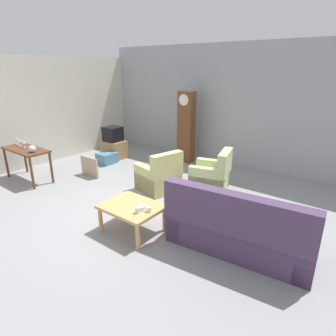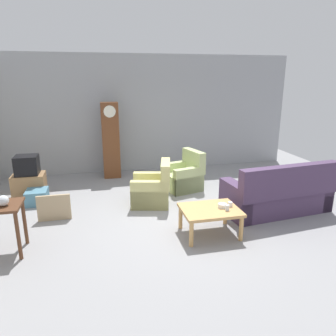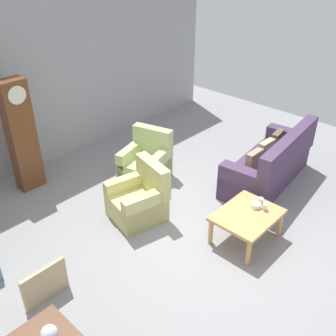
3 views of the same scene
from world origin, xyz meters
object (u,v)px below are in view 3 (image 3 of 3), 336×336
Objects in this scene: coffee_table_wood at (247,217)px; framed_picture_leaning at (45,284)px; armchair_olive_near at (139,200)px; bowl_white_stacked at (256,205)px; grandfather_clock at (22,136)px; cup_white_porcelain at (261,200)px; cup_blue_rimmed at (265,207)px; couch_floral at (270,165)px; armchair_olive_far at (146,163)px; glass_dome_cloche at (49,333)px.

framed_picture_leaning reaches higher than coffee_table_wood.
armchair_olive_near is 1.81m from bowl_white_stacked.
framed_picture_leaning is at bearing -116.23° from grandfather_clock.
coffee_table_wood is at bearing -68.81° from grandfather_clock.
cup_white_porcelain is 0.83× the size of cup_blue_rimmed.
framed_picture_leaning is (-2.63, 1.18, -0.15)m from coffee_table_wood.
armchair_olive_far is at bearing 129.47° from couch_floral.
bowl_white_stacked is at bearing -158.13° from couch_floral.
framed_picture_leaning is at bearing -158.22° from armchair_olive_far.
glass_dome_cloche is (-2.47, -1.48, 0.56)m from armchair_olive_near.
couch_floral reaches higher than coffee_table_wood.
armchair_olive_near is 1.71m from coffee_table_wood.
glass_dome_cloche is 3.54m from cup_white_porcelain.
armchair_olive_near is 6.41× the size of bowl_white_stacked.
glass_dome_cloche reaches higher than cup_white_porcelain.
grandfather_clock reaches higher than cup_white_porcelain.
cup_white_porcelain reaches higher than bowl_white_stacked.
grandfather_clock is (-3.04, 3.08, 0.64)m from couch_floral.
grandfather_clock is at bearing 63.77° from framed_picture_leaning.
armchair_olive_far is 2.31m from cup_white_porcelain.
armchair_olive_near is at bearing 114.00° from coffee_table_wood.
framed_picture_leaning is (-1.94, -0.38, -0.06)m from armchair_olive_near.
cup_blue_rimmed is 0.66× the size of bowl_white_stacked.
bowl_white_stacked is (2.85, -1.18, 0.25)m from framed_picture_leaning.
armchair_olive_far is at bearing 21.78° from framed_picture_leaning.
grandfather_clock is 20.48× the size of cup_blue_rimmed.
armchair_olive_near is 1.88m from cup_white_porcelain.
coffee_table_wood is 2.89m from framed_picture_leaning.
couch_floral is 14.81× the size of bowl_white_stacked.
glass_dome_cloche is at bearing -115.59° from framed_picture_leaning.
armchair_olive_near is at bearing 156.88° from couch_floral.
couch_floral is 1.10× the size of grandfather_clock.
armchair_olive_near reaches higher than cup_white_porcelain.
armchair_olive_far reaches higher than bowl_white_stacked.
armchair_olive_near is 0.98× the size of coffee_table_wood.
framed_picture_leaning is 4.07× the size of bowl_white_stacked.
bowl_white_stacked is (-1.41, -0.57, 0.15)m from couch_floral.
cup_white_porcelain is (3.52, -0.07, -0.36)m from glass_dome_cloche.
couch_floral is at bearing 19.19° from coffee_table_wood.
framed_picture_leaning is 3.09m from bowl_white_stacked.
bowl_white_stacked is at bearing -89.50° from armchair_olive_far.
armchair_olive_far is at bearing 33.61° from glass_dome_cloche.
grandfather_clock is at bearing 114.05° from bowl_white_stacked.
couch_floral is 4.30m from framed_picture_leaning.
cup_white_porcelain is (1.05, -1.55, 0.20)m from armchair_olive_near.
couch_floral reaches higher than armchair_olive_far.
glass_dome_cloche is (-4.79, -0.49, 0.51)m from couch_floral.
cup_blue_rimmed is at bearing -24.42° from framed_picture_leaning.
bowl_white_stacked reaches higher than coffee_table_wood.
armchair_olive_far is 9.96× the size of cup_blue_rimmed.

